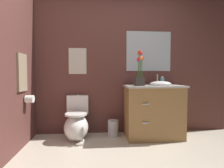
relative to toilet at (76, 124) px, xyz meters
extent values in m
cube|color=brown|center=(0.75, 0.30, 1.01)|extent=(3.96, 0.05, 2.50)
ellipsoid|color=white|center=(0.00, -0.05, -0.04)|extent=(0.38, 0.48, 0.40)
cube|color=white|center=(0.00, 0.00, -0.15)|extent=(0.22, 0.26, 0.18)
cube|color=white|center=(0.00, 0.24, 0.28)|extent=(0.36, 0.13, 0.32)
cylinder|color=white|center=(0.00, -0.07, 0.17)|extent=(0.34, 0.34, 0.03)
cylinder|color=#B7B7BC|center=(0.00, 0.24, 0.44)|extent=(0.04, 0.04, 0.02)
cube|color=#9E7242|center=(1.25, -0.03, 0.17)|extent=(0.90, 0.52, 0.83)
cube|color=#BCB7B2|center=(1.25, -0.03, 0.60)|extent=(0.94, 0.56, 0.03)
ellipsoid|color=white|center=(1.37, -0.03, 0.64)|extent=(0.36, 0.26, 0.10)
cylinder|color=#B7B7BC|center=(1.37, 0.13, 0.71)|extent=(0.02, 0.02, 0.18)
cube|color=#B7B7BC|center=(1.05, -0.30, 0.36)|extent=(0.10, 0.02, 0.02)
cube|color=#B7B7BC|center=(1.05, -0.30, 0.07)|extent=(0.10, 0.02, 0.02)
cube|color=#38332D|center=(0.99, -0.13, 0.69)|extent=(0.14, 0.14, 0.14)
cylinder|color=#386B2D|center=(1.03, -0.14, 0.90)|extent=(0.01, 0.01, 0.29)
sphere|color=#E01E51|center=(1.03, -0.14, 1.05)|extent=(0.06, 0.06, 0.06)
cylinder|color=#386B2D|center=(1.02, -0.11, 0.94)|extent=(0.01, 0.01, 0.37)
sphere|color=#E01E51|center=(1.02, -0.11, 1.13)|extent=(0.06, 0.06, 0.06)
cylinder|color=#386B2D|center=(0.99, -0.11, 0.94)|extent=(0.01, 0.01, 0.37)
sphere|color=orange|center=(0.99, -0.11, 1.13)|extent=(0.06, 0.06, 0.06)
cylinder|color=#386B2D|center=(0.98, -0.12, 0.90)|extent=(0.01, 0.01, 0.28)
sphere|color=#E01E51|center=(0.98, -0.12, 1.04)|extent=(0.06, 0.06, 0.06)
cylinder|color=#386B2D|center=(0.97, -0.14, 0.89)|extent=(0.01, 0.01, 0.26)
sphere|color=#E01E51|center=(0.97, -0.14, 1.02)|extent=(0.06, 0.06, 0.06)
cylinder|color=#386B2D|center=(0.99, -0.16, 0.95)|extent=(0.01, 0.01, 0.38)
sphere|color=red|center=(0.99, -0.16, 1.14)|extent=(0.06, 0.06, 0.06)
cylinder|color=#386B2D|center=(1.01, -0.14, 0.90)|extent=(0.01, 0.01, 0.29)
sphere|color=orange|center=(1.01, -0.14, 1.05)|extent=(0.06, 0.06, 0.06)
cylinder|color=teal|center=(1.41, 0.01, 0.68)|extent=(0.06, 0.06, 0.12)
cylinder|color=#B7B7BC|center=(1.41, 0.01, 0.75)|extent=(0.03, 0.03, 0.02)
cylinder|color=#B7B7BC|center=(0.60, 0.07, -0.11)|extent=(0.18, 0.18, 0.26)
torus|color=#B7B7BC|center=(0.60, 0.07, 0.02)|extent=(0.18, 0.18, 0.01)
cube|color=beige|center=(0.00, 0.27, 1.03)|extent=(0.30, 0.01, 0.45)
cube|color=#B2BCC6|center=(1.25, 0.27, 1.21)|extent=(0.80, 0.01, 0.70)
cube|color=gray|center=(-0.70, -0.30, 0.82)|extent=(0.03, 0.28, 0.52)
cylinder|color=white|center=(-0.65, -0.20, 0.44)|extent=(0.11, 0.11, 0.11)
camera|label=1|loc=(0.33, -2.90, 0.79)|focal=28.94mm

